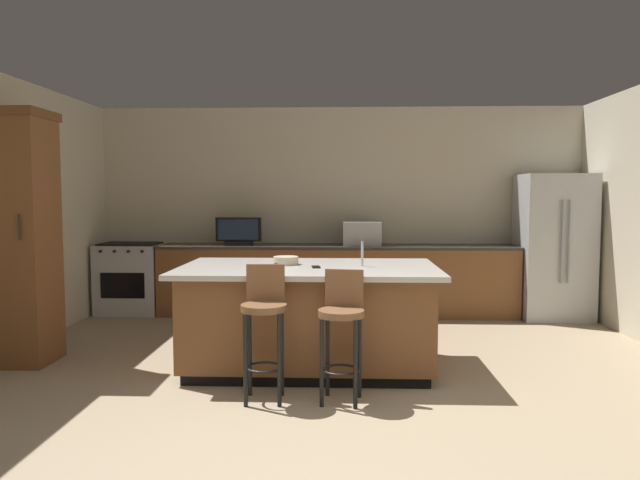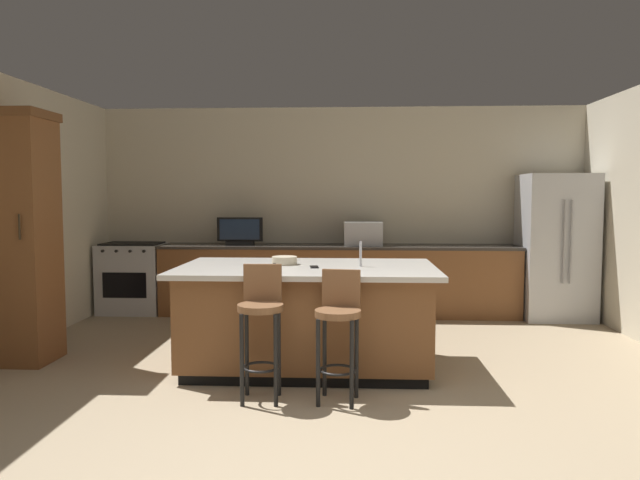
{
  "view_description": "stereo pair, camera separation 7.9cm",
  "coord_description": "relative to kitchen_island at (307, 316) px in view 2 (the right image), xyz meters",
  "views": [
    {
      "loc": [
        0.07,
        -3.13,
        1.53
      ],
      "look_at": [
        -0.18,
        3.16,
        1.05
      ],
      "focal_mm": 33.44,
      "sensor_mm": 36.0,
      "label": 1
    },
    {
      "loc": [
        0.15,
        -3.12,
        1.53
      ],
      "look_at": [
        -0.18,
        3.16,
        1.05
      ],
      "focal_mm": 33.44,
      "sensor_mm": 36.0,
      "label": 2
    }
  ],
  "objects": [
    {
      "name": "ground_plane",
      "position": [
        0.24,
        -2.05,
        -0.46
      ],
      "size": [
        19.26,
        19.26,
        0.0
      ],
      "primitive_type": "plane",
      "color": "tan"
    },
    {
      "name": "wall_back",
      "position": [
        0.24,
        2.76,
        0.87
      ],
      "size": [
        6.8,
        0.12,
        2.68
      ],
      "primitive_type": "cube",
      "color": "beige",
      "rests_on": "ground_plane"
    },
    {
      "name": "wall_left",
      "position": [
        -2.96,
        0.36,
        0.87
      ],
      "size": [
        0.12,
        5.22,
        2.68
      ],
      "primitive_type": "cube",
      "color": "beige",
      "rests_on": "ground_plane"
    },
    {
      "name": "counter_back",
      "position": [
        0.22,
        2.38,
        -0.02
      ],
      "size": [
        4.54,
        0.62,
        0.89
      ],
      "color": "brown",
      "rests_on": "ground_plane"
    },
    {
      "name": "kitchen_island",
      "position": [
        0.0,
        0.0,
        0.0
      ],
      "size": [
        2.25,
        1.33,
        0.91
      ],
      "color": "black",
      "rests_on": "ground_plane"
    },
    {
      "name": "refrigerator",
      "position": [
        2.91,
        2.31,
        0.43
      ],
      "size": [
        0.83,
        0.79,
        1.79
      ],
      "color": "#B7BABF",
      "rests_on": "ground_plane"
    },
    {
      "name": "range_oven",
      "position": [
        -2.45,
        2.38,
        -0.01
      ],
      "size": [
        0.8,
        0.63,
        0.91
      ],
      "color": "#B7BABF",
      "rests_on": "ground_plane"
    },
    {
      "name": "cabinet_tower",
      "position": [
        -2.63,
        0.06,
        0.72
      ],
      "size": [
        0.61,
        0.57,
        2.28
      ],
      "color": "brown",
      "rests_on": "ground_plane"
    },
    {
      "name": "microwave",
      "position": [
        0.54,
        2.38,
        0.58
      ],
      "size": [
        0.48,
        0.36,
        0.3
      ],
      "primitive_type": "cube",
      "color": "#B7BABF",
      "rests_on": "counter_back"
    },
    {
      "name": "tv_monitor",
      "position": [
        -1.03,
        2.33,
        0.59
      ],
      "size": [
        0.58,
        0.16,
        0.35
      ],
      "color": "black",
      "rests_on": "counter_back"
    },
    {
      "name": "sink_faucet_back",
      "position": [
        0.32,
        2.48,
        0.55
      ],
      "size": [
        0.02,
        0.02,
        0.24
      ],
      "primitive_type": "cylinder",
      "color": "#B2B2B7",
      "rests_on": "counter_back"
    },
    {
      "name": "sink_faucet_island",
      "position": [
        0.47,
        0.0,
        0.56
      ],
      "size": [
        0.02,
        0.02,
        0.22
      ],
      "primitive_type": "cylinder",
      "color": "#B2B2B7",
      "rests_on": "kitchen_island"
    },
    {
      "name": "bar_stool_left",
      "position": [
        -0.28,
        -0.83,
        0.15
      ],
      "size": [
        0.34,
        0.34,
        1.01
      ],
      "rotation": [
        0.0,
        0.0,
        0.03
      ],
      "color": "brown",
      "rests_on": "ground_plane"
    },
    {
      "name": "bar_stool_right",
      "position": [
        0.3,
        -0.83,
        0.12
      ],
      "size": [
        0.34,
        0.36,
        0.97
      ],
      "rotation": [
        0.0,
        0.0,
        -0.15
      ],
      "color": "brown",
      "rests_on": "ground_plane"
    },
    {
      "name": "fruit_bowl",
      "position": [
        -0.21,
        0.11,
        0.48
      ],
      "size": [
        0.22,
        0.22,
        0.07
      ],
      "primitive_type": "cylinder",
      "color": "beige",
      "rests_on": "kitchen_island"
    },
    {
      "name": "cell_phone",
      "position": [
        0.07,
        -0.09,
        0.45
      ],
      "size": [
        0.09,
        0.16,
        0.01
      ],
      "primitive_type": "cube",
      "rotation": [
        0.0,
        0.0,
        0.13
      ],
      "color": "black",
      "rests_on": "kitchen_island"
    },
    {
      "name": "tv_remote",
      "position": [
        -0.29,
        0.1,
        0.46
      ],
      "size": [
        0.07,
        0.17,
        0.02
      ],
      "primitive_type": "cube",
      "rotation": [
        0.0,
        0.0,
        0.13
      ],
      "color": "black",
      "rests_on": "kitchen_island"
    }
  ]
}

